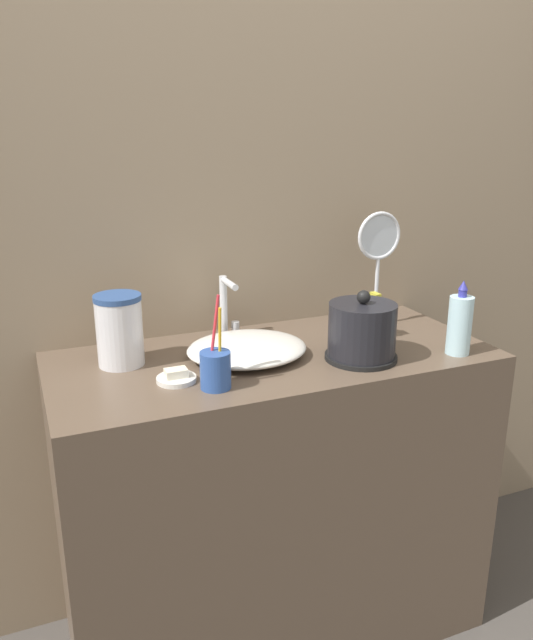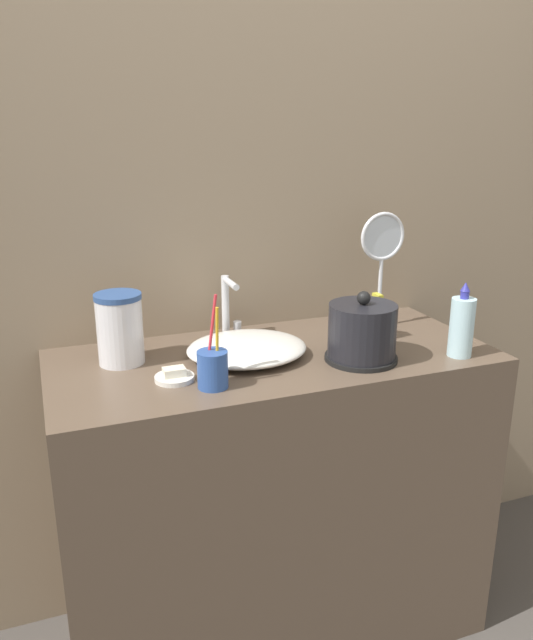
# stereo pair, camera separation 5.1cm
# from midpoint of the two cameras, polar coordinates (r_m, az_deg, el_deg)

# --- Properties ---
(wall_back) EXTENTS (6.00, 0.04, 2.60)m
(wall_back) POSITION_cam_midpoint_polar(r_m,az_deg,el_deg) (1.84, -3.60, 11.82)
(wall_back) COLOR gray
(wall_back) RESTS_ON ground_plane
(vanity_counter) EXTENTS (1.18, 0.52, 0.89)m
(vanity_counter) POSITION_cam_midpoint_polar(r_m,az_deg,el_deg) (1.88, -0.15, -15.96)
(vanity_counter) COLOR brown
(vanity_counter) RESTS_ON ground_plane
(sink_basin) EXTENTS (0.32, 0.28, 0.05)m
(sink_basin) POSITION_cam_midpoint_polar(r_m,az_deg,el_deg) (1.65, -2.67, -2.62)
(sink_basin) COLOR silver
(sink_basin) RESTS_ON vanity_counter
(faucet) EXTENTS (0.06, 0.12, 0.18)m
(faucet) POSITION_cam_midpoint_polar(r_m,az_deg,el_deg) (1.79, -4.46, 1.39)
(faucet) COLOR silver
(faucet) RESTS_ON vanity_counter
(electric_kettle) EXTENTS (0.19, 0.19, 0.19)m
(electric_kettle) POSITION_cam_midpoint_polar(r_m,az_deg,el_deg) (1.64, 7.84, -1.23)
(electric_kettle) COLOR black
(electric_kettle) RESTS_ON vanity_counter
(toothbrush_cup) EXTENTS (0.07, 0.07, 0.22)m
(toothbrush_cup) POSITION_cam_midpoint_polar(r_m,az_deg,el_deg) (1.46, -5.68, -4.48)
(toothbrush_cup) COLOR #2D519E
(toothbrush_cup) RESTS_ON vanity_counter
(lotion_bottle) EXTENTS (0.07, 0.07, 0.14)m
(lotion_bottle) POSITION_cam_midpoint_polar(r_m,az_deg,el_deg) (1.81, 8.84, -0.00)
(lotion_bottle) COLOR #3370B7
(lotion_bottle) RESTS_ON vanity_counter
(shampoo_bottle) EXTENTS (0.06, 0.06, 0.20)m
(shampoo_bottle) POSITION_cam_midpoint_polar(r_m,az_deg,el_deg) (1.73, 16.45, -0.36)
(shampoo_bottle) COLOR silver
(shampoo_bottle) RESTS_ON vanity_counter
(soap_dish) EXTENTS (0.10, 0.10, 0.03)m
(soap_dish) POSITION_cam_midpoint_polar(r_m,az_deg,el_deg) (1.52, -9.19, -5.22)
(soap_dish) COLOR silver
(soap_dish) RESTS_ON vanity_counter
(vanity_mirror) EXTENTS (0.14, 0.10, 0.35)m
(vanity_mirror) POSITION_cam_midpoint_polar(r_m,az_deg,el_deg) (1.89, 9.40, 5.43)
(vanity_mirror) COLOR silver
(vanity_mirror) RESTS_ON vanity_counter
(water_pitcher) EXTENTS (0.12, 0.12, 0.19)m
(water_pitcher) POSITION_cam_midpoint_polar(r_m,az_deg,el_deg) (1.63, -14.16, -0.90)
(water_pitcher) COLOR silver
(water_pitcher) RESTS_ON vanity_counter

